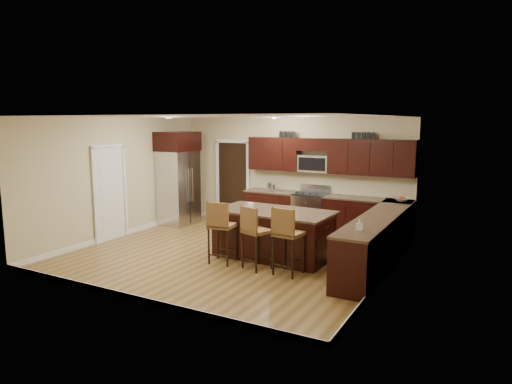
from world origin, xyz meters
The scene contains 23 objects.
floor centered at (0.00, 0.00, 0.00)m, with size 6.00×6.00×0.00m, color olive.
ceiling centered at (0.00, 0.00, 2.70)m, with size 6.00×6.00×0.00m, color silver.
wall_back centered at (0.00, 2.75, 1.35)m, with size 6.00×6.00×0.00m, color #C8BA90.
wall_left centered at (-3.00, 0.00, 1.35)m, with size 5.50×5.50×0.00m, color #C8BA90.
wall_right centered at (3.00, 0.00, 1.35)m, with size 5.50×5.50×0.00m, color #C8BA90.
base_cabinets centered at (1.90, 1.45, 0.46)m, with size 4.02×3.96×0.92m.
upper_cabinets centered at (1.04, 2.58, 1.84)m, with size 4.00×0.33×0.80m.
range centered at (0.68, 2.45, 0.47)m, with size 0.76×0.64×1.11m.
microwave centered at (0.68, 2.60, 1.62)m, with size 0.76×0.31×0.40m, color silver.
doorway centered at (-1.65, 2.73, 1.03)m, with size 0.85×0.03×2.06m, color black.
pantry_door centered at (-2.98, -0.30, 1.02)m, with size 0.03×0.80×2.04m, color white.
letter_decor centered at (0.90, 2.58, 2.29)m, with size 2.20×0.03×0.15m, color black, non-canonical shape.
island centered at (0.80, 0.22, 0.43)m, with size 2.29×1.25×0.92m.
stool_left centered at (0.14, -0.63, 0.73)m, with size 0.49×0.49×1.17m.
stool_mid centered at (0.84, -0.62, 0.71)m, with size 0.54×0.54×1.14m.
stool_right centered at (1.47, -0.63, 0.74)m, with size 0.48×0.48×1.18m.
refrigerator centered at (-2.62, 1.66, 1.20)m, with size 0.79×0.99×2.35m.
floor_mat centered at (1.49, 1.37, 0.01)m, with size 0.97×0.65×0.01m, color olive.
fruit_bowl centered at (2.75, 2.45, 0.96)m, with size 0.30×0.30×0.07m, color silver.
soap_bottle centered at (2.70, -0.59, 1.01)m, with size 0.08×0.08×0.18m, color #B2B2B2.
canister_tall centered at (-0.44, 2.45, 1.02)m, with size 0.12×0.12×0.20m, color silver.
canister_short centered at (-0.32, 2.45, 1.00)m, with size 0.11×0.11×0.16m, color silver.
island_jar centered at (0.30, 0.22, 0.97)m, with size 0.10×0.10×0.10m, color white.
Camera 1 is at (4.61, -7.47, 2.62)m, focal length 32.00 mm.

